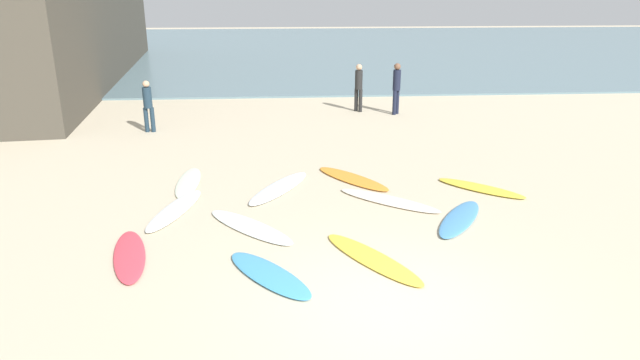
% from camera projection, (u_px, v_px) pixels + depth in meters
% --- Properties ---
extents(ground_plane, '(120.00, 120.00, 0.00)m').
position_uv_depth(ground_plane, '(395.00, 307.00, 8.33)').
color(ground_plane, beige).
extents(ocean_water, '(120.00, 40.00, 0.08)m').
position_uv_depth(ocean_water, '(299.00, 48.00, 42.84)').
color(ocean_water, slate).
rests_on(ocean_water, ground_plane).
extents(surfboard_0, '(2.02, 2.16, 0.07)m').
position_uv_depth(surfboard_0, '(250.00, 227.00, 11.05)').
color(surfboard_0, white).
rests_on(surfboard_0, ground_plane).
extents(surfboard_1, '(1.74, 2.36, 0.06)m').
position_uv_depth(surfboard_1, '(372.00, 258.00, 9.77)').
color(surfboard_1, yellow).
rests_on(surfboard_1, ground_plane).
extents(surfboard_2, '(1.64, 2.15, 0.08)m').
position_uv_depth(surfboard_2, '(460.00, 219.00, 11.41)').
color(surfboard_2, '#4A93D3').
rests_on(surfboard_2, ground_plane).
extents(surfboard_3, '(1.04, 2.22, 0.07)m').
position_uv_depth(surfboard_3, '(130.00, 255.00, 9.86)').
color(surfboard_3, '#E34252').
rests_on(surfboard_3, ground_plane).
extents(surfboard_4, '(0.54, 2.27, 0.06)m').
position_uv_depth(surfboard_4, '(188.00, 182.00, 13.55)').
color(surfboard_4, silver).
rests_on(surfboard_4, ground_plane).
extents(surfboard_5, '(1.75, 2.49, 0.09)m').
position_uv_depth(surfboard_5, '(279.00, 188.00, 13.14)').
color(surfboard_5, white).
rests_on(surfboard_5, ground_plane).
extents(surfboard_6, '(2.26, 2.02, 0.07)m').
position_uv_depth(surfboard_6, '(389.00, 200.00, 12.40)').
color(surfboard_6, silver).
rests_on(surfboard_6, ground_plane).
extents(surfboard_7, '(1.88, 2.25, 0.07)m').
position_uv_depth(surfboard_7, '(353.00, 179.00, 13.80)').
color(surfboard_7, orange).
rests_on(surfboard_7, ground_plane).
extents(surfboard_8, '(1.16, 2.48, 0.08)m').
position_uv_depth(surfboard_8, '(175.00, 210.00, 11.87)').
color(surfboard_8, white).
rests_on(surfboard_8, ground_plane).
extents(surfboard_9, '(1.91, 1.85, 0.08)m').
position_uv_depth(surfboard_9, '(481.00, 188.00, 13.14)').
color(surfboard_9, yellow).
rests_on(surfboard_9, ground_plane).
extents(surfboard_10, '(1.70, 2.02, 0.07)m').
position_uv_depth(surfboard_10, '(269.00, 274.00, 9.21)').
color(surfboard_10, '#459ED6').
rests_on(surfboard_10, ground_plane).
extents(beachgoer_near, '(0.39, 0.39, 1.86)m').
position_uv_depth(beachgoer_near, '(397.00, 86.00, 20.55)').
color(beachgoer_near, '#191E33').
rests_on(beachgoer_near, ground_plane).
extents(beachgoer_mid, '(0.34, 0.28, 1.66)m').
position_uv_depth(beachgoer_mid, '(148.00, 104.00, 18.07)').
color(beachgoer_mid, '#1E3342').
rests_on(beachgoer_mid, ground_plane).
extents(beachgoer_far, '(0.40, 0.40, 1.77)m').
position_uv_depth(beachgoer_far, '(359.00, 85.00, 21.03)').
color(beachgoer_far, black).
rests_on(beachgoer_far, ground_plane).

